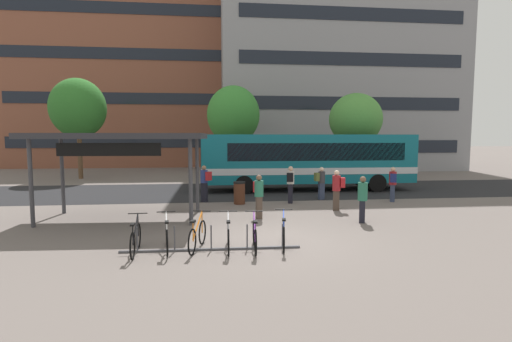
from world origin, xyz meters
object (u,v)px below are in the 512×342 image
(commuter_olive_pack_3, at_px, (321,181))
(street_tree_1, at_px, (78,108))
(commuter_red_pack_4, at_px, (337,187))
(trash_bin, at_px, (239,193))
(parked_bicycle_purple_4, at_px, (255,236))
(street_tree_0, at_px, (356,119))
(commuter_maroon_pack_5, at_px, (363,196))
(parked_bicycle_black_0, at_px, (136,239))
(parked_bicycle_white_1, at_px, (167,237))
(commuter_black_pack_0, at_px, (290,182))
(transit_shelter, at_px, (120,139))
(commuter_navy_pack_2, at_px, (393,182))
(parked_bicycle_orange_2, at_px, (197,236))
(commuter_red_pack_6, at_px, (259,193))
(parked_bicycle_silver_3, at_px, (228,236))
(commuter_red_pack_1, at_px, (205,181))
(parked_bicycle_blue_5, at_px, (284,234))
(street_tree_2, at_px, (233,115))
(city_bus, at_px, (306,159))

(commuter_olive_pack_3, relative_size, street_tree_1, 0.22)
(commuter_red_pack_4, distance_m, trash_bin, 4.45)
(parked_bicycle_purple_4, relative_size, street_tree_0, 0.29)
(commuter_maroon_pack_5, height_order, trash_bin, commuter_maroon_pack_5)
(commuter_maroon_pack_5, bearing_deg, parked_bicycle_black_0, -45.56)
(parked_bicycle_white_1, distance_m, commuter_black_pack_0, 8.33)
(transit_shelter, distance_m, commuter_navy_pack_2, 12.25)
(parked_bicycle_purple_4, xyz_separation_m, commuter_maroon_pack_5, (4.20, 2.90, 0.58))
(parked_bicycle_black_0, relative_size, parked_bicycle_orange_2, 1.02)
(parked_bicycle_white_1, distance_m, commuter_red_pack_4, 8.08)
(commuter_red_pack_6, bearing_deg, trash_bin, -179.30)
(parked_bicycle_white_1, bearing_deg, commuter_navy_pack_2, -63.47)
(parked_bicycle_white_1, bearing_deg, parked_bicycle_silver_3, -102.78)
(street_tree_0, bearing_deg, parked_bicycle_purple_4, -119.48)
(commuter_red_pack_6, bearing_deg, commuter_olive_pack_3, 128.90)
(commuter_red_pack_1, bearing_deg, parked_bicycle_orange_2, 123.72)
(trash_bin, relative_size, street_tree_0, 0.17)
(parked_bicycle_silver_3, relative_size, commuter_maroon_pack_5, 1.03)
(parked_bicycle_silver_3, bearing_deg, parked_bicycle_black_0, 92.37)
(parked_bicycle_black_0, relative_size, parked_bicycle_blue_5, 1.01)
(commuter_red_pack_6, bearing_deg, parked_bicycle_silver_3, -27.24)
(commuter_olive_pack_3, height_order, commuter_red_pack_4, commuter_red_pack_4)
(parked_bicycle_purple_4, bearing_deg, transit_shelter, 48.99)
(street_tree_2, bearing_deg, city_bus, -59.18)
(commuter_red_pack_4, relative_size, street_tree_1, 0.23)
(commuter_navy_pack_2, xyz_separation_m, street_tree_2, (-7.00, 10.81, 3.70))
(transit_shelter, relative_size, commuter_navy_pack_2, 3.82)
(parked_bicycle_orange_2, bearing_deg, street_tree_1, 39.85)
(city_bus, relative_size, parked_bicycle_orange_2, 7.13)
(parked_bicycle_white_1, distance_m, commuter_olive_pack_3, 10.04)
(transit_shelter, xyz_separation_m, trash_bin, (4.56, 2.69, -2.49))
(parked_bicycle_orange_2, distance_m, commuter_navy_pack_2, 11.09)
(commuter_black_pack_0, relative_size, commuter_navy_pack_2, 1.04)
(parked_bicycle_white_1, bearing_deg, commuter_red_pack_4, -60.42)
(commuter_black_pack_0, bearing_deg, transit_shelter, 128.22)
(commuter_red_pack_1, bearing_deg, parked_bicycle_blue_5, 141.07)
(commuter_black_pack_0, relative_size, street_tree_0, 0.29)
(parked_bicycle_white_1, bearing_deg, commuter_red_pack_6, -46.05)
(commuter_black_pack_0, xyz_separation_m, trash_bin, (-2.36, 0.08, -0.48))
(street_tree_2, bearing_deg, commuter_red_pack_4, -73.51)
(commuter_olive_pack_3, relative_size, street_tree_2, 0.24)
(commuter_maroon_pack_5, bearing_deg, commuter_red_pack_1, -107.24)
(city_bus, height_order, commuter_olive_pack_3, city_bus)
(commuter_red_pack_1, distance_m, commuter_red_pack_4, 6.16)
(commuter_navy_pack_2, distance_m, commuter_maroon_pack_5, 5.05)
(parked_bicycle_blue_5, distance_m, trash_bin, 6.97)
(parked_bicycle_purple_4, height_order, commuter_maroon_pack_5, commuter_maroon_pack_5)
(parked_bicycle_orange_2, bearing_deg, parked_bicycle_blue_5, -78.06)
(commuter_navy_pack_2, height_order, commuter_olive_pack_3, commuter_navy_pack_2)
(parked_bicycle_blue_5, bearing_deg, parked_bicycle_purple_4, 111.60)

